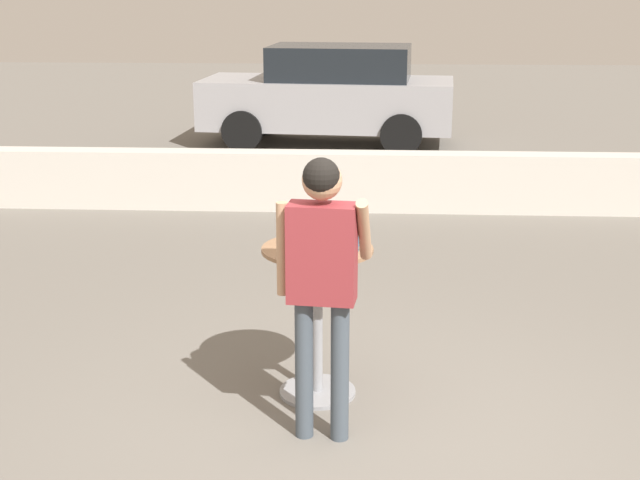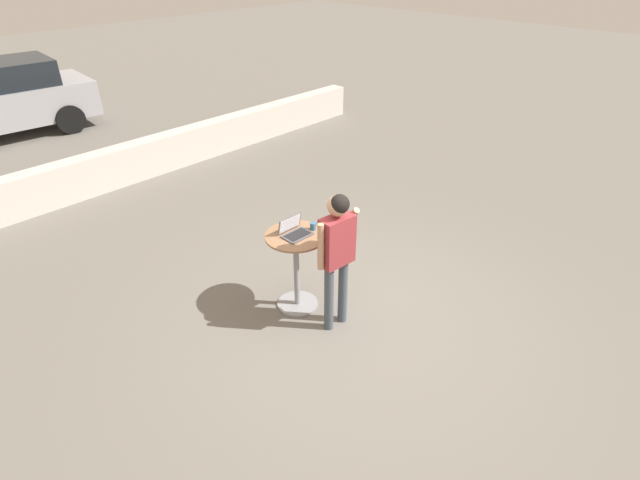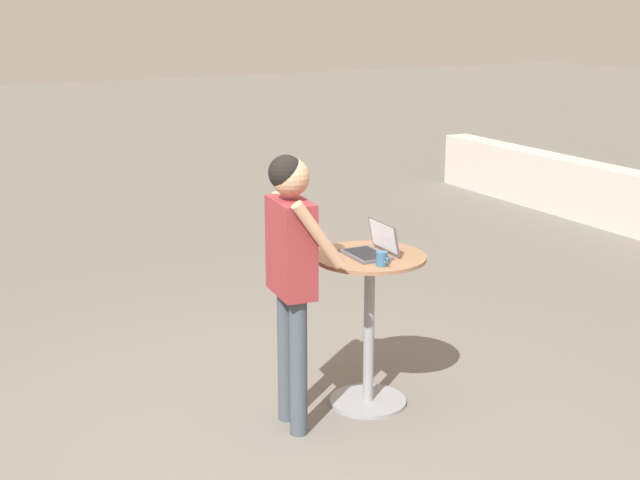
{
  "view_description": "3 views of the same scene",
  "coord_description": "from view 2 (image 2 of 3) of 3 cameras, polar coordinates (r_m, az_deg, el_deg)",
  "views": [
    {
      "loc": [
        0.02,
        -4.73,
        2.68
      ],
      "look_at": [
        -0.26,
        0.49,
        1.15
      ],
      "focal_mm": 50.0,
      "sensor_mm": 36.0,
      "label": 1
    },
    {
      "loc": [
        -3.7,
        -2.9,
        4.0
      ],
      "look_at": [
        -0.07,
        0.55,
        0.94
      ],
      "focal_mm": 28.0,
      "sensor_mm": 36.0,
      "label": 2
    },
    {
      "loc": [
        4.36,
        -2.14,
        2.61
      ],
      "look_at": [
        -0.07,
        0.25,
        1.24
      ],
      "focal_mm": 50.0,
      "sensor_mm": 36.0,
      "label": 3
    }
  ],
  "objects": [
    {
      "name": "laptop",
      "position": [
        5.79,
        -2.91,
        1.01
      ],
      "size": [
        0.34,
        0.28,
        0.21
      ],
      "color": "#515156",
      "rests_on": "cafe_table"
    },
    {
      "name": "coffee_mug",
      "position": [
        5.88,
        -0.8,
        1.59
      ],
      "size": [
        0.1,
        0.07,
        0.09
      ],
      "color": "#336084",
      "rests_on": "cafe_table"
    },
    {
      "name": "cafe_table",
      "position": [
        6.0,
        -2.72,
        -2.55
      ],
      "size": [
        0.72,
        0.72,
        1.03
      ],
      "color": "gray",
      "rests_on": "ground_plane"
    },
    {
      "name": "standing_person",
      "position": [
        5.44,
        1.94,
        -0.66
      ],
      "size": [
        0.56,
        0.36,
        1.73
      ],
      "color": "#424C56",
      "rests_on": "ground_plane"
    },
    {
      "name": "pavement_kerb",
      "position": [
        10.07,
        -21.78,
        7.91
      ],
      "size": [
        12.13,
        0.35,
        0.7
      ],
      "color": "beige",
      "rests_on": "ground_plane"
    },
    {
      "name": "ground_plane",
      "position": [
        6.17,
        4.2,
        -9.04
      ],
      "size": [
        50.0,
        50.0,
        0.0
      ],
      "primitive_type": "plane",
      "color": "slate"
    }
  ]
}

